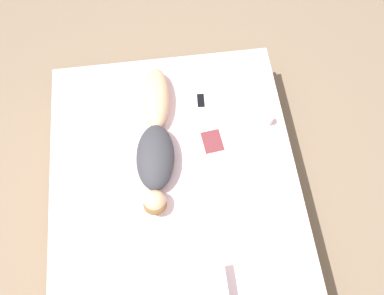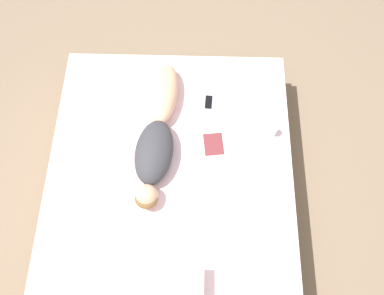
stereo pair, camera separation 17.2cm
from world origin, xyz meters
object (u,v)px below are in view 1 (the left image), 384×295
Objects in this scene: open_magazine at (226,139)px; coffee_mug at (268,120)px; person at (156,140)px; cell_phone at (201,101)px.

open_magazine is 0.38m from coffee_mug.
person is 0.93m from coffee_mug.
open_magazine is 3.13× the size of cell_phone.
coffee_mug is (-0.92, -0.09, -0.04)m from person.
open_magazine is 4.72× the size of coffee_mug.
coffee_mug is (-0.36, -0.11, 0.04)m from open_magazine.
cell_phone is at bearing -27.42° from coffee_mug.
person is at bearing 5.75° from coffee_mug.
coffee_mug reaches higher than cell_phone.
person is 0.57m from open_magazine.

